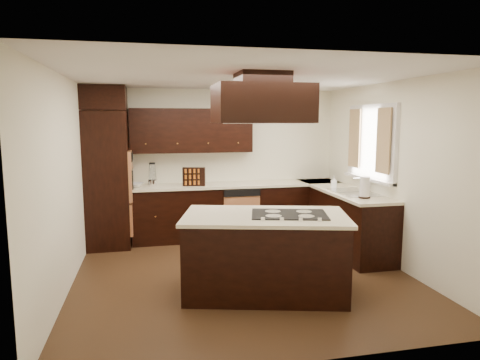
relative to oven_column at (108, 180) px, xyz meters
The scene contains 30 objects.
floor 2.68m from the oven_column, 43.85° to the right, with size 4.20×4.20×0.02m, color brown.
ceiling 2.86m from the oven_column, 43.85° to the right, with size 4.20×4.20×0.02m, color silver.
wall_back 1.83m from the oven_column, 12.85° to the left, with size 4.20×0.02×2.50m, color white.
wall_front 4.21m from the oven_column, 65.05° to the right, with size 4.20×0.02×2.50m, color white.
wall_left 1.75m from the oven_column, 101.12° to the right, with size 0.02×4.20×2.50m, color white.
wall_right 4.25m from the oven_column, 23.70° to the right, with size 0.02×4.20×2.50m, color white.
oven_column is the anchor object (origin of this frame).
wall_oven_face 0.36m from the oven_column, ahead, with size 0.05×0.62×0.78m, color #D3834F.
base_cabinets_back 1.92m from the oven_column, ahead, with size 2.93×0.60×0.88m, color black.
base_cabinets_right 3.72m from the oven_column, 12.69° to the right, with size 0.60×2.40×0.88m, color black.
countertop_back 1.82m from the oven_column, ahead, with size 2.93×0.63×0.04m, color #F6EBC8.
countertop_right 3.65m from the oven_column, 12.74° to the right, with size 0.63×2.40×0.04m, color #F6EBC8.
upper_cabinets 1.56m from the oven_column, ahead, with size 2.00×0.34×0.72m, color black.
dishwasher_front 2.21m from the oven_column, ahead, with size 0.60×0.05×0.72m, color #D3834F.
window_frame 4.06m from the oven_column, 16.72° to the right, with size 0.06×1.32×1.12m, color white.
window_pane 4.08m from the oven_column, 16.61° to the right, with size 0.00×1.20×1.00m, color white.
curtain_left 4.15m from the oven_column, 22.59° to the right, with size 0.02×0.34×0.90m, color beige.
curtain_right 3.91m from the oven_column, 10.99° to the right, with size 0.02×0.34×0.90m, color beige.
sink_rim 3.76m from the oven_column, 17.90° to the right, with size 0.52×0.84×0.01m, color silver.
island 3.07m from the oven_column, 50.68° to the right, with size 1.78×0.97×0.88m, color black.
island_top 3.01m from the oven_column, 50.68° to the right, with size 1.85×1.04×0.04m, color #F6EBC8.
cooktop 3.23m from the oven_column, 47.85° to the right, with size 0.84×0.56×0.01m, color black.
range_hood 3.13m from the oven_column, 50.26° to the right, with size 1.05×0.72×0.42m, color black.
hood_duct 3.24m from the oven_column, 50.26° to the right, with size 0.55×0.50×0.13m, color black.
blender_base 0.70m from the oven_column, ahead, with size 0.15×0.15×0.10m, color silver.
blender_pitcher 0.70m from the oven_column, ahead, with size 0.13×0.13×0.26m, color silver.
spice_rack 1.35m from the oven_column, ahead, with size 0.36×0.09×0.30m, color black.
mixing_bowl 0.41m from the oven_column, ahead, with size 0.27×0.27×0.07m, color white.
soap_bottle 3.55m from the oven_column, 11.31° to the right, with size 0.08×0.09×0.19m, color white.
paper_towel 3.87m from the oven_column, 24.77° to the right, with size 0.14×0.14×0.30m, color white.
Camera 1 is at (-1.16, -5.19, 1.98)m, focal length 32.00 mm.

